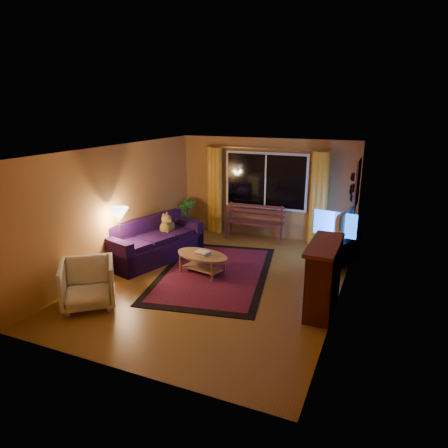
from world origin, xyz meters
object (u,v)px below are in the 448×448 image
at_px(armchair, 88,282).
at_px(floor_lamp, 121,240).
at_px(sofa, 154,240).
at_px(coffee_table, 202,264).
at_px(tv_console, 337,252).
at_px(bench, 254,231).

bearing_deg(armchair, floor_lamp, 67.60).
bearing_deg(armchair, sofa, 55.28).
xyz_separation_m(sofa, coffee_table, (1.31, -0.31, -0.23)).
bearing_deg(sofa, coffee_table, 3.51).
distance_m(armchair, floor_lamp, 1.53).
height_order(armchair, tv_console, armchair).
bearing_deg(bench, armchair, -111.77).
relative_size(bench, armchair, 1.71).
bearing_deg(floor_lamp, coffee_table, 16.79).
distance_m(sofa, tv_console, 3.94).
xyz_separation_m(sofa, floor_lamp, (-0.28, -0.79, 0.21)).
distance_m(coffee_table, tv_console, 2.89).
relative_size(bench, floor_lamp, 1.14).
bearing_deg(floor_lamp, armchair, -74.12).
xyz_separation_m(bench, armchair, (-1.41, -4.39, 0.21)).
bearing_deg(tv_console, bench, 176.21).
height_order(bench, armchair, armchair).
distance_m(armchair, coffee_table, 2.27).
distance_m(bench, sofa, 2.66).
xyz_separation_m(sofa, tv_console, (3.72, 1.28, -0.16)).
distance_m(bench, tv_console, 2.34).
bearing_deg(bench, tv_console, -25.63).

